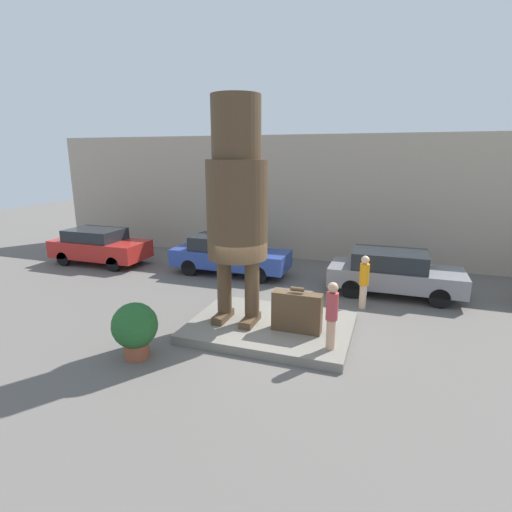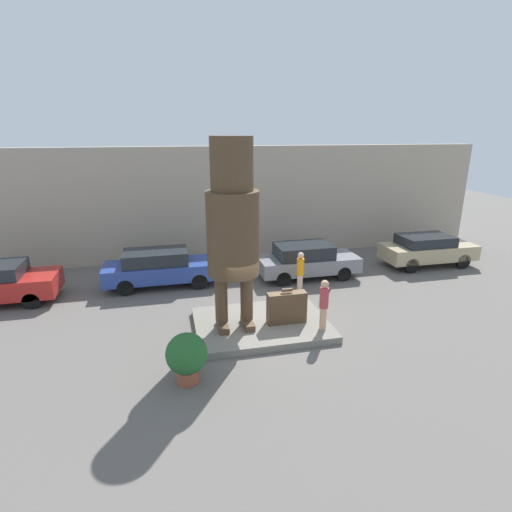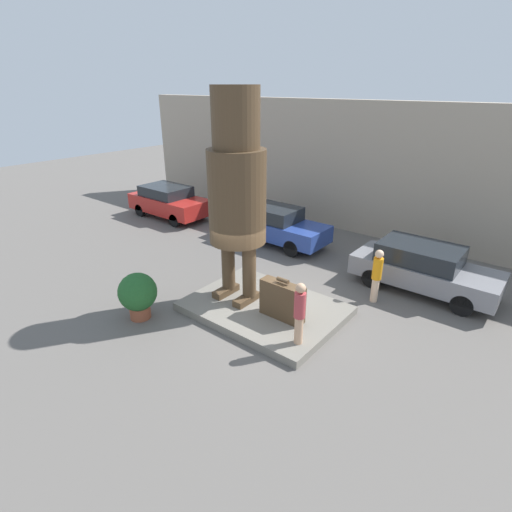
# 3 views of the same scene
# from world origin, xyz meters

# --- Properties ---
(ground_plane) EXTENTS (60.00, 60.00, 0.00)m
(ground_plane) POSITION_xyz_m (0.00, 0.00, 0.00)
(ground_plane) COLOR #605B56
(pedestal) EXTENTS (4.37, 3.22, 0.24)m
(pedestal) POSITION_xyz_m (0.00, 0.00, 0.12)
(pedestal) COLOR slate
(pedestal) RESTS_ON ground_plane
(building_backdrop) EXTENTS (28.00, 0.60, 5.59)m
(building_backdrop) POSITION_xyz_m (0.00, 8.25, 2.79)
(building_backdrop) COLOR tan
(building_backdrop) RESTS_ON ground_plane
(statue_figure) EXTENTS (1.61, 1.61, 5.93)m
(statue_figure) POSITION_xyz_m (-0.92, -0.07, 3.71)
(statue_figure) COLOR #4C3823
(statue_figure) RESTS_ON pedestal
(giant_suitcase) EXTENTS (1.29, 0.37, 1.21)m
(giant_suitcase) POSITION_xyz_m (0.79, -0.24, 0.77)
(giant_suitcase) COLOR #4C3823
(giant_suitcase) RESTS_ON pedestal
(tourist) EXTENTS (0.28, 0.28, 1.66)m
(tourist) POSITION_xyz_m (1.78, -0.94, 1.15)
(tourist) COLOR tan
(tourist) RESTS_ON pedestal
(parked_car_blue) EXTENTS (4.74, 1.71, 1.56)m
(parked_car_blue) POSITION_xyz_m (-3.22, 4.67, 0.82)
(parked_car_blue) COLOR #284293
(parked_car_blue) RESTS_ON ground_plane
(parked_car_grey) EXTENTS (4.43, 1.80, 1.54)m
(parked_car_grey) POSITION_xyz_m (3.11, 4.24, 0.81)
(parked_car_grey) COLOR gray
(parked_car_grey) RESTS_ON ground_plane
(parked_car_tan) EXTENTS (4.45, 1.78, 1.52)m
(parked_car_tan) POSITION_xyz_m (9.37, 4.48, 0.82)
(parked_car_tan) COLOR tan
(parked_car_tan) RESTS_ON ground_plane
(planter_pot) EXTENTS (1.08, 1.08, 1.37)m
(planter_pot) POSITION_xyz_m (-2.59, -2.47, 0.77)
(planter_pot) COLOR brown
(planter_pot) RESTS_ON ground_plane
(worker_hivis) EXTENTS (0.29, 0.29, 1.71)m
(worker_hivis) POSITION_xyz_m (2.24, 2.62, 0.94)
(worker_hivis) COLOR beige
(worker_hivis) RESTS_ON ground_plane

